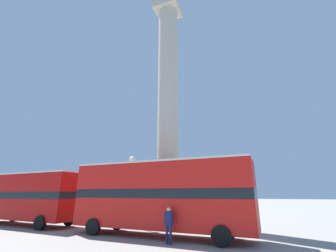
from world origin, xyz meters
name	(u,v)px	position (x,y,z in m)	size (l,w,h in m)	color
ground_plane	(168,223)	(0.00, 0.00, 0.00)	(200.00, 200.00, 0.00)	gray
monument_column	(168,126)	(0.00, 0.00, 8.98)	(5.90, 5.90, 24.98)	#ADA593
bus_a	(160,194)	(2.02, -6.48, 2.46)	(11.53, 3.18, 4.47)	red
bus_b	(29,196)	(-10.40, -5.91, 2.31)	(10.51, 3.37, 4.17)	#A80F0C
equestrian_statue	(118,201)	(-8.41, 4.53, 1.61)	(3.23, 2.35, 5.74)	#ADA593
street_lamp	(131,180)	(-1.70, -3.79, 3.55)	(0.52, 0.52, 5.48)	black
pedestrian_near_lamp	(169,223)	(3.32, -8.21, 1.03)	(0.51, 0.36, 1.81)	#192347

